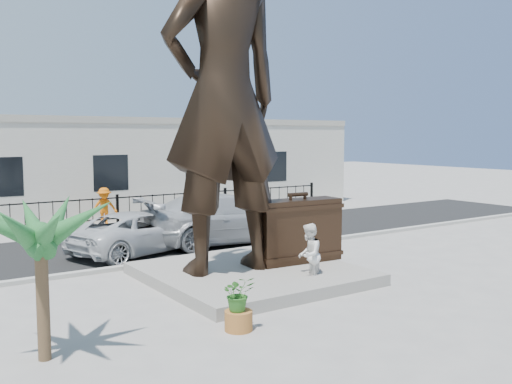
# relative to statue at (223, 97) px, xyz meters

# --- Properties ---
(ground) EXTENTS (100.00, 100.00, 0.00)m
(ground) POSITION_rel_statue_xyz_m (1.23, -1.69, -4.86)
(ground) COLOR #9E9991
(ground) RESTS_ON ground
(street) EXTENTS (40.00, 7.00, 0.01)m
(street) POSITION_rel_statue_xyz_m (1.23, 6.31, -4.86)
(street) COLOR black
(street) RESTS_ON ground
(curb) EXTENTS (40.00, 0.25, 0.12)m
(curb) POSITION_rel_statue_xyz_m (1.23, 2.81, -4.80)
(curb) COLOR #A5A399
(curb) RESTS_ON ground
(far_sidewalk) EXTENTS (40.00, 2.50, 0.02)m
(far_sidewalk) POSITION_rel_statue_xyz_m (1.23, 10.31, -4.85)
(far_sidewalk) COLOR #9E9991
(far_sidewalk) RESTS_ON ground
(plinth) EXTENTS (5.20, 5.20, 0.30)m
(plinth) POSITION_rel_statue_xyz_m (0.73, -0.19, -4.71)
(plinth) COLOR gray
(plinth) RESTS_ON ground
(fence) EXTENTS (22.00, 0.10, 1.20)m
(fence) POSITION_rel_statue_xyz_m (1.23, 11.11, -4.26)
(fence) COLOR black
(fence) RESTS_ON ground
(building) EXTENTS (28.00, 7.00, 4.40)m
(building) POSITION_rel_statue_xyz_m (1.23, 15.31, -2.66)
(building) COLOR silver
(building) RESTS_ON ground
(statue) EXTENTS (3.49, 2.44, 9.12)m
(statue) POSITION_rel_statue_xyz_m (0.00, 0.00, 0.00)
(statue) COLOR black
(statue) RESTS_ON plinth
(suitcase) EXTENTS (2.58, 0.98, 1.78)m
(suitcase) POSITION_rel_statue_xyz_m (2.28, -0.25, -3.67)
(suitcase) COLOR black
(suitcase) RESTS_ON plinth
(tourist) EXTENTS (1.00, 0.97, 1.62)m
(tourist) POSITION_rel_statue_xyz_m (1.59, -1.59, -4.05)
(tourist) COLOR white
(tourist) RESTS_ON ground
(car_white) EXTENTS (5.41, 3.67, 1.38)m
(car_white) POSITION_rel_statue_xyz_m (-0.38, 4.73, -4.16)
(car_white) COLOR silver
(car_white) RESTS_ON street
(car_silver) EXTENTS (6.32, 2.92, 1.79)m
(car_silver) POSITION_rel_statue_xyz_m (2.79, 4.58, -3.96)
(car_silver) COLOR #B2B4B7
(car_silver) RESTS_ON street
(worker) EXTENTS (1.18, 0.83, 1.66)m
(worker) POSITION_rel_statue_xyz_m (0.43, 10.51, -4.01)
(worker) COLOR #D6610B
(worker) RESTS_ON far_sidewalk
(palm_tree) EXTENTS (1.80, 1.80, 3.20)m
(palm_tree) POSITION_rel_statue_xyz_m (-5.31, -2.80, -4.86)
(palm_tree) COLOR #205928
(palm_tree) RESTS_ON ground
(planter) EXTENTS (0.56, 0.56, 0.40)m
(planter) POSITION_rel_statue_xyz_m (-1.73, -3.43, -4.66)
(planter) COLOR #A3622B
(planter) RESTS_ON ground
(shrub) EXTENTS (0.78, 0.72, 0.71)m
(shrub) POSITION_rel_statue_xyz_m (-1.73, -3.43, -4.11)
(shrub) COLOR #2B6621
(shrub) RESTS_ON planter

